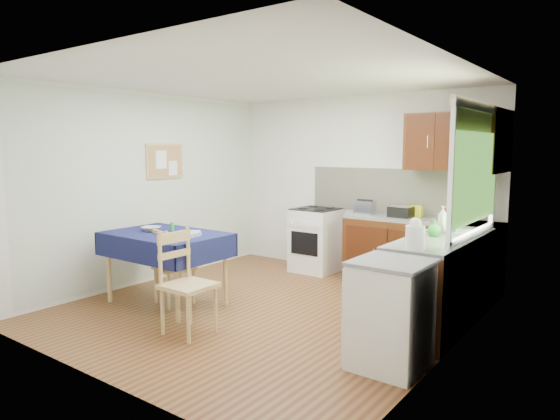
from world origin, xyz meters
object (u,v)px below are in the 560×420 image
Objects in this scene: toaster at (365,207)px; chair_near at (185,279)px; dish_rack at (450,230)px; chair_far at (171,264)px; dining_table at (166,242)px; sandwich_press at (401,211)px; kettle at (415,235)px.

chair_near is at bearing -113.04° from toaster.
chair_far is at bearing -127.00° from dish_rack.
dining_table is 1.54× the size of chair_far.
toaster is 0.94× the size of sandwich_press.
sandwich_press is at bearing 162.08° from dish_rack.
dining_table is 2.99× the size of dish_rack.
dish_rack is at bearing -136.80° from chair_far.
chair_near reaches higher than chair_far.
dish_rack is (0.88, -0.78, -0.06)m from sandwich_press.
chair_far is 0.94m from chair_near.
toaster reaches higher than chair_far.
dish_rack reaches higher than chair_far.
kettle reaches higher than chair_far.
kettle reaches higher than dining_table.
dish_rack is (1.36, -0.73, -0.07)m from toaster.
sandwich_press is 0.62× the size of dish_rack.
kettle reaches higher than toaster.
chair_near is (0.79, -0.51, 0.06)m from chair_far.
chair_near is 3.79× the size of toaster.
dining_table is 1.37× the size of chair_near.
toaster is at bearing -106.35° from chair_far.
dining_table is at bearing -133.68° from toaster.
dining_table is at bearing -171.28° from kettle.
chair_far is at bearing -132.73° from toaster.
kettle is at bearing -64.22° from chair_near.
toaster reaches higher than dining_table.
dish_rack is at bearing 9.11° from dining_table.
dining_table is 4.84× the size of sandwich_press.
dining_table is 2.81m from kettle.
dining_table is 1.00m from chair_near.
chair_near reaches higher than dining_table.
chair_far is 2.63m from toaster.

